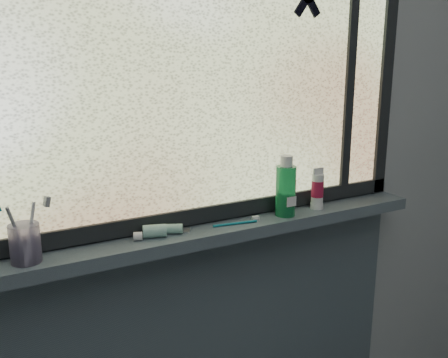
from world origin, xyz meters
TOP-DOWN VIEW (x-y plane):
  - wall_back at (0.00, 1.30)m, footprint 3.00×0.01m
  - windowsill at (0.00, 1.23)m, footprint 1.62×0.14m
  - window_pane at (0.00, 1.28)m, footprint 1.50×0.01m
  - frame_bottom at (0.00, 1.28)m, footprint 1.60×0.03m
  - frame_right at (0.78, 1.28)m, footprint 0.05×0.03m
  - frame_mullion at (0.60, 1.28)m, footprint 0.03×0.03m
  - toothpaste_tube at (-0.14, 1.23)m, footprint 0.22×0.12m
  - toothbrush_cup at (-0.51, 1.22)m, footprint 0.09×0.09m
  - toothbrush_lying at (0.10, 1.21)m, footprint 0.18×0.04m
  - mouthwash_bottle at (0.30, 1.22)m, footprint 0.08×0.08m
  - cream_tube at (0.44, 1.22)m, footprint 0.05×0.05m

SIDE VIEW (x-z plane):
  - windowsill at x=0.00m, z-range 0.98..1.02m
  - toothbrush_lying at x=0.10m, z-range 1.02..1.03m
  - toothpaste_tube at x=-0.14m, z-range 1.02..1.06m
  - frame_bottom at x=0.00m, z-range 1.02..1.07m
  - toothbrush_cup at x=-0.51m, z-range 1.02..1.12m
  - cream_tube at x=0.44m, z-range 1.05..1.15m
  - mouthwash_bottle at x=0.30m, z-range 1.04..1.20m
  - wall_back at x=0.00m, z-range 0.00..2.50m
  - frame_right at x=0.78m, z-range 0.98..2.08m
  - window_pane at x=0.00m, z-range 1.03..2.03m
  - frame_mullion at x=0.60m, z-range 1.03..2.03m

